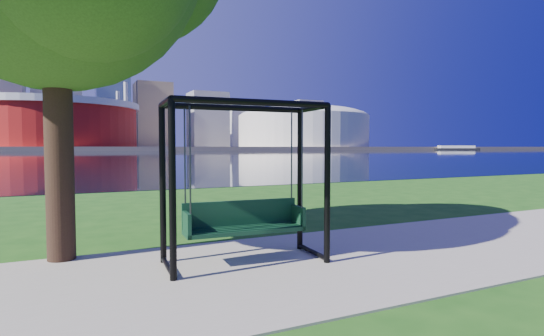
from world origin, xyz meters
TOP-DOWN VIEW (x-y plane):
  - ground at (0.00, 0.00)m, footprint 900.00×900.00m
  - path at (0.00, -0.50)m, footprint 120.00×4.00m
  - river at (0.00, 102.00)m, footprint 900.00×180.00m
  - far_bank at (0.00, 306.00)m, footprint 900.00×228.00m
  - stadium at (-10.00, 235.00)m, footprint 83.00×83.00m
  - arena at (135.00, 235.00)m, footprint 84.00×84.00m
  - skyline at (-4.27, 319.39)m, footprint 392.00×66.00m
  - swing at (-0.32, -0.05)m, footprint 2.52×1.21m
  - barge at (217.86, 185.46)m, footprint 27.72×17.82m

SIDE VIEW (x-z plane):
  - ground at x=0.00m, z-range 0.00..0.00m
  - river at x=0.00m, z-range 0.00..0.02m
  - path at x=0.00m, z-range 0.00..0.03m
  - far_bank at x=0.00m, z-range 0.00..2.00m
  - swing at x=-0.32m, z-range -0.04..2.48m
  - barge at x=217.86m, z-range -0.12..2.59m
  - stadium at x=-10.00m, z-range -1.77..30.23m
  - arena at x=135.00m, z-range 2.59..29.15m
  - skyline at x=-4.27m, z-range -12.36..84.14m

